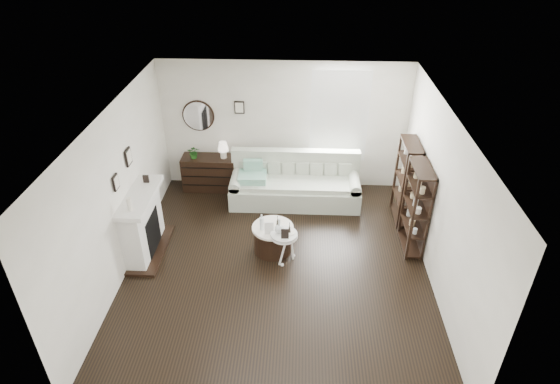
# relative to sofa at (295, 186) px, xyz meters

# --- Properties ---
(room) EXTENTS (5.50, 5.50, 5.50)m
(room) POSITION_rel_sofa_xyz_m (0.48, 0.62, 1.26)
(room) COLOR black
(room) RESTS_ON ground
(fireplace) EXTENTS (0.50, 1.40, 1.84)m
(fireplace) POSITION_rel_sofa_xyz_m (-2.57, -1.78, 0.21)
(fireplace) COLOR white
(fireplace) RESTS_ON ground
(shelf_unit_far) EXTENTS (0.30, 0.80, 1.60)m
(shelf_unit_far) POSITION_rel_sofa_xyz_m (2.08, -0.53, 0.47)
(shelf_unit_far) COLOR black
(shelf_unit_far) RESTS_ON ground
(shelf_unit_near) EXTENTS (0.30, 0.80, 1.60)m
(shelf_unit_near) POSITION_rel_sofa_xyz_m (2.08, -1.43, 0.47)
(shelf_unit_near) COLOR black
(shelf_unit_near) RESTS_ON ground
(sofa) EXTENTS (2.60, 0.90, 1.01)m
(sofa) POSITION_rel_sofa_xyz_m (0.00, 0.00, 0.00)
(sofa) COLOR #A6AE9B
(sofa) RESTS_ON ground
(quilt) EXTENTS (0.56, 0.46, 0.14)m
(quilt) POSITION_rel_sofa_xyz_m (-0.85, -0.13, 0.26)
(quilt) COLOR #24866B
(quilt) RESTS_ON sofa
(suitcase) EXTENTS (0.56, 0.24, 0.36)m
(suitcase) POSITION_rel_sofa_xyz_m (0.95, -0.17, -0.15)
(suitcase) COLOR brown
(suitcase) RESTS_ON ground
(dresser) EXTENTS (1.11, 0.48, 0.74)m
(dresser) POSITION_rel_sofa_xyz_m (-1.81, 0.39, 0.04)
(dresser) COLOR black
(dresser) RESTS_ON ground
(table_lamp) EXTENTS (0.26, 0.26, 0.35)m
(table_lamp) POSITION_rel_sofa_xyz_m (-1.49, 0.39, 0.58)
(table_lamp) COLOR beige
(table_lamp) RESTS_ON dresser
(potted_plant) EXTENTS (0.27, 0.23, 0.28)m
(potted_plant) POSITION_rel_sofa_xyz_m (-2.09, 0.34, 0.55)
(potted_plant) COLOR #1C5117
(potted_plant) RESTS_ON dresser
(drum_table) EXTENTS (0.72, 0.72, 0.50)m
(drum_table) POSITION_rel_sofa_xyz_m (-0.35, -1.66, -0.08)
(drum_table) COLOR black
(drum_table) RESTS_ON ground
(pedestal_table) EXTENTS (0.46, 0.46, 0.56)m
(pedestal_table) POSITION_rel_sofa_xyz_m (-0.15, -1.92, 0.18)
(pedestal_table) COLOR white
(pedestal_table) RESTS_ON ground
(eiffel_drum) EXTENTS (0.12, 0.12, 0.17)m
(eiffel_drum) POSITION_rel_sofa_xyz_m (-0.27, -1.61, 0.25)
(eiffel_drum) COLOR black
(eiffel_drum) RESTS_ON drum_table
(bottle_drum) EXTENTS (0.07, 0.07, 0.30)m
(bottle_drum) POSITION_rel_sofa_xyz_m (-0.53, -1.74, 0.32)
(bottle_drum) COLOR silver
(bottle_drum) RESTS_ON drum_table
(card_frame_drum) EXTENTS (0.16, 0.07, 0.20)m
(card_frame_drum) POSITION_rel_sofa_xyz_m (-0.40, -1.84, 0.27)
(card_frame_drum) COLOR silver
(card_frame_drum) RESTS_ON drum_table
(eiffel_ped) EXTENTS (0.12, 0.12, 0.18)m
(eiffel_ped) POSITION_rel_sofa_xyz_m (-0.06, -1.89, 0.32)
(eiffel_ped) COLOR black
(eiffel_ped) RESTS_ON pedestal_table
(flask_ped) EXTENTS (0.15, 0.15, 0.28)m
(flask_ped) POSITION_rel_sofa_xyz_m (-0.23, -1.90, 0.36)
(flask_ped) COLOR silver
(flask_ped) RESTS_ON pedestal_table
(card_frame_ped) EXTENTS (0.13, 0.05, 0.17)m
(card_frame_ped) POSITION_rel_sofa_xyz_m (-0.13, -2.04, 0.31)
(card_frame_ped) COLOR black
(card_frame_ped) RESTS_ON pedestal_table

